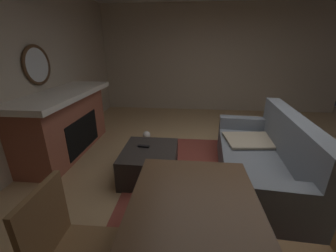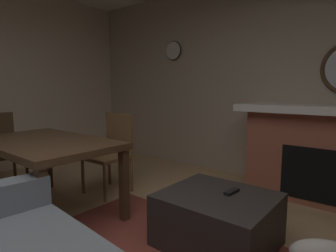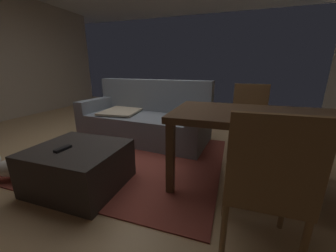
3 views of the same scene
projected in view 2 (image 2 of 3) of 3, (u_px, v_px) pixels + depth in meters
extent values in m
cube|color=#B7A893|center=(293.00, 77.00, 3.47)|extent=(7.48, 0.12, 2.75)
cube|color=black|center=(335.00, 178.00, 2.74)|extent=(1.01, 0.10, 0.56)
cube|color=#2D2826|center=(217.00, 220.00, 2.15)|extent=(0.83, 0.73, 0.41)
cube|color=black|center=(232.00, 192.00, 2.15)|extent=(0.06, 0.16, 0.02)
cube|color=#513823|center=(44.00, 143.00, 2.64)|extent=(1.52, 0.88, 0.06)
cube|color=#513823|center=(43.00, 214.00, 1.95)|extent=(0.07, 0.07, 0.68)
cube|color=#513823|center=(124.00, 185.00, 2.54)|extent=(0.07, 0.07, 0.68)
cube|color=#513823|center=(48.00, 161.00, 3.42)|extent=(0.07, 0.07, 0.68)
cube|color=#513823|center=(2.00, 155.00, 3.34)|extent=(0.45, 0.45, 0.04)
cylinder|color=#513823|center=(27.00, 173.00, 3.39)|extent=(0.04, 0.04, 0.41)
cylinder|color=#513823|center=(15.00, 167.00, 3.65)|extent=(0.04, 0.04, 0.41)
cube|color=brown|center=(107.00, 157.00, 3.24)|extent=(0.45, 0.45, 0.04)
cube|color=brown|center=(119.00, 133.00, 3.37)|extent=(0.44, 0.05, 0.48)
cylinder|color=brown|center=(105.00, 183.00, 2.99)|extent=(0.04, 0.04, 0.41)
cylinder|color=brown|center=(83.00, 176.00, 3.24)|extent=(0.04, 0.04, 0.41)
cylinder|color=brown|center=(131.00, 175.00, 3.31)|extent=(0.04, 0.04, 0.41)
cylinder|color=brown|center=(110.00, 169.00, 3.55)|extent=(0.04, 0.04, 0.41)
cylinder|color=silver|center=(173.00, 51.00, 4.49)|extent=(0.29, 0.03, 0.29)
torus|color=black|center=(173.00, 51.00, 4.49)|extent=(0.31, 0.02, 0.31)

